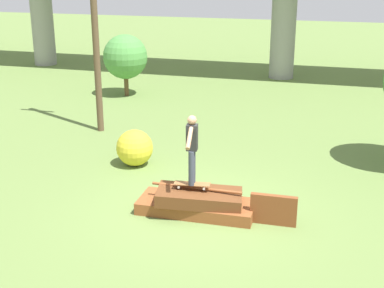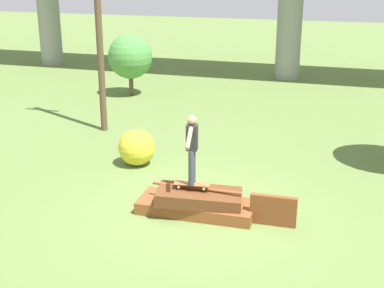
{
  "view_description": "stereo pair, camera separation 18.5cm",
  "coord_description": "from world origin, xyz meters",
  "px_view_note": "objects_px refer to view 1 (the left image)",
  "views": [
    {
      "loc": [
        2.74,
        -9.91,
        5.05
      ],
      "look_at": [
        -0.08,
        -0.06,
        1.54
      ],
      "focal_mm": 50.0,
      "sensor_mm": 36.0,
      "label": 1
    },
    {
      "loc": [
        2.92,
        -9.85,
        5.05
      ],
      "look_at": [
        -0.08,
        -0.06,
        1.54
      ],
      "focal_mm": 50.0,
      "sensor_mm": 36.0,
      "label": 2
    }
  ],
  "objects_px": {
    "skater": "(192,145)",
    "tree_behind_left": "(125,57)",
    "skateboard": "(192,184)",
    "bush_yellow_flowering": "(135,148)"
  },
  "relations": [
    {
      "from": "tree_behind_left",
      "to": "bush_yellow_flowering",
      "type": "bearing_deg",
      "value": -65.77
    },
    {
      "from": "skateboard",
      "to": "tree_behind_left",
      "type": "height_order",
      "value": "tree_behind_left"
    },
    {
      "from": "skateboard",
      "to": "bush_yellow_flowering",
      "type": "relative_size",
      "value": 0.82
    },
    {
      "from": "skateboard",
      "to": "skater",
      "type": "bearing_deg",
      "value": -165.96
    },
    {
      "from": "bush_yellow_flowering",
      "to": "skater",
      "type": "bearing_deg",
      "value": -46.07
    },
    {
      "from": "skateboard",
      "to": "skater",
      "type": "xyz_separation_m",
      "value": [
        -0.0,
        -0.0,
        0.85
      ]
    },
    {
      "from": "skateboard",
      "to": "bush_yellow_flowering",
      "type": "xyz_separation_m",
      "value": [
        -2.2,
        2.29,
        -0.18
      ]
    },
    {
      "from": "skater",
      "to": "tree_behind_left",
      "type": "distance_m",
      "value": 10.77
    },
    {
      "from": "skateboard",
      "to": "tree_behind_left",
      "type": "bearing_deg",
      "value": 119.94
    },
    {
      "from": "skateboard",
      "to": "tree_behind_left",
      "type": "xyz_separation_m",
      "value": [
        -5.37,
        9.33,
        0.88
      ]
    }
  ]
}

